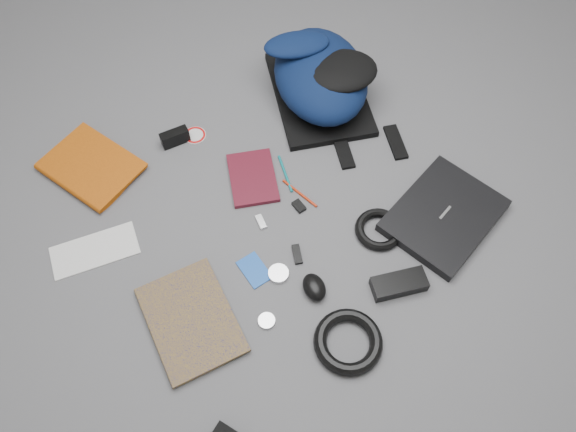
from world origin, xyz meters
TOP-DOWN VIEW (x-y plane):
  - ground at (0.00, 0.00)m, footprint 4.00×4.00m
  - backpack at (0.35, 0.32)m, footprint 0.45×0.52m
  - laptop at (0.36, -0.25)m, footprint 0.36×0.31m
  - textbook_red at (-0.47, 0.44)m, footprint 0.28×0.32m
  - comic_book at (-0.48, -0.09)m, footprint 0.24×0.31m
  - envelope at (-0.49, 0.22)m, footprint 0.25×0.16m
  - dvd_case at (-0.01, 0.17)m, footprint 0.20×0.22m
  - compact_camera at (-0.12, 0.42)m, footprint 0.09×0.04m
  - sticker_disc at (-0.06, 0.41)m, footprint 0.08×0.08m
  - pen_teal at (0.08, 0.13)m, footprint 0.05×0.13m
  - pen_red at (0.08, 0.05)m, footprint 0.03×0.13m
  - id_badge at (-0.16, -0.08)m, footprint 0.06×0.09m
  - usb_black at (-0.04, -0.11)m, footprint 0.04×0.06m
  - usb_silver at (-0.07, 0.04)m, footprint 0.03×0.05m
  - key_fob at (0.05, 0.02)m, footprint 0.03×0.04m
  - mouse at (-0.07, -0.22)m, footprint 0.07×0.09m
  - headphone_left at (-0.22, -0.22)m, footprint 0.05×0.05m
  - headphone_right at (-0.12, -0.13)m, footprint 0.06×0.06m
  - cable_coil at (0.18, -0.18)m, footprint 0.15×0.15m
  - power_brick at (0.12, -0.34)m, footprint 0.16×0.11m
  - power_cord_coil at (-0.08, -0.38)m, footprint 0.20×0.20m

SIDE VIEW (x-z plane):
  - ground at x=0.00m, z-range 0.00..0.00m
  - sticker_disc at x=-0.06m, z-range 0.00..0.00m
  - envelope at x=-0.49m, z-range 0.00..0.00m
  - id_badge at x=-0.16m, z-range 0.00..0.00m
  - pen_red at x=0.08m, z-range 0.00..0.01m
  - pen_teal at x=0.08m, z-range 0.00..0.01m
  - usb_silver at x=-0.07m, z-range 0.00..0.01m
  - usb_black at x=-0.04m, z-range 0.00..0.01m
  - headphone_left at x=-0.22m, z-range 0.00..0.01m
  - key_fob at x=0.05m, z-range 0.00..0.01m
  - headphone_right at x=-0.12m, z-range 0.00..0.01m
  - dvd_case at x=-0.01m, z-range 0.00..0.01m
  - comic_book at x=-0.48m, z-range 0.00..0.02m
  - cable_coil at x=0.18m, z-range 0.00..0.03m
  - textbook_red at x=-0.47m, z-range 0.00..0.03m
  - laptop at x=0.36m, z-range 0.00..0.03m
  - power_cord_coil at x=-0.08m, z-range 0.00..0.03m
  - power_brick at x=0.12m, z-range 0.00..0.04m
  - mouse at x=-0.07m, z-range 0.00..0.04m
  - compact_camera at x=-0.12m, z-range 0.00..0.05m
  - backpack at x=0.35m, z-range 0.00..0.18m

